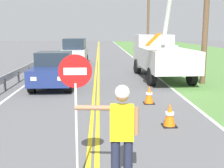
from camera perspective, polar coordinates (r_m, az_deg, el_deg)
name	(u,v)px	position (r m, az deg, el deg)	size (l,w,h in m)	color
centerline_yellow_left	(96,69)	(20.99, -3.13, 2.99)	(0.11, 110.00, 0.01)	yellow
centerline_yellow_right	(99,69)	(20.99, -2.64, 2.99)	(0.11, 110.00, 0.01)	yellow
edge_line_right	(147,69)	(21.27, 6.87, 3.02)	(0.12, 110.00, 0.01)	silver
edge_line_left	(47,69)	(21.32, -12.62, 2.87)	(0.12, 110.00, 0.01)	silver
flagger_worker	(121,130)	(5.01, 1.84, -8.99)	(1.08, 0.27, 1.83)	#1E2338
stop_sign_paddle	(76,91)	(4.90, -7.14, -1.47)	(0.56, 0.04, 2.33)	silver
utility_bucket_truck	(160,53)	(17.13, 9.44, 6.01)	(2.67, 6.88, 6.20)	silver
oncoming_sedan_nearest	(54,70)	(14.37, -11.31, 2.70)	(1.96, 4.13, 1.70)	navy
oncoming_suv_second	(75,51)	(23.97, -7.27, 6.38)	(1.98, 4.63, 2.10)	silver
utility_pole_mid	(148,15)	(34.54, 7.13, 13.30)	(1.80, 0.28, 8.63)	brown
traffic_cone_lead	(170,115)	(8.51, 11.24, -5.99)	(0.40, 0.40, 0.70)	orange
traffic_cone_mid	(149,95)	(11.01, 7.30, -2.13)	(0.40, 0.40, 0.70)	orange
guardrail_left_shoulder	(24,70)	(17.41, -16.97, 2.73)	(0.10, 32.00, 0.71)	#9EA0A3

